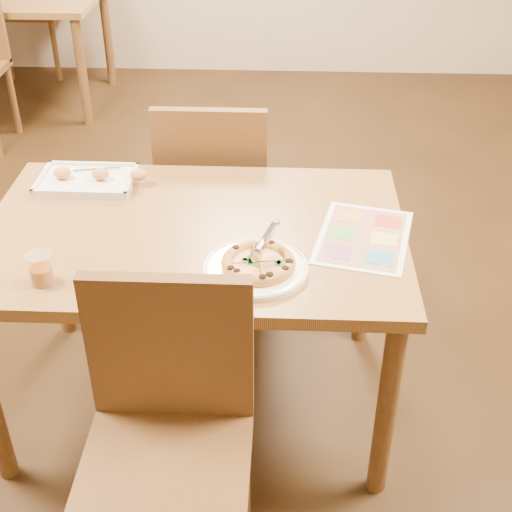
{
  "coord_description": "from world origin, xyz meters",
  "views": [
    {
      "loc": [
        0.28,
        -1.85,
        1.87
      ],
      "look_at": [
        0.2,
        -0.22,
        0.77
      ],
      "focal_mm": 50.0,
      "sensor_mm": 36.0,
      "label": 1
    }
  ],
  "objects_px": {
    "pizza_cutter": "(264,241)",
    "glass_tumbler": "(41,270)",
    "pizza": "(259,263)",
    "menu": "(363,237)",
    "dining_table": "(195,252)",
    "chair_far": "(214,181)",
    "bg_table": "(0,8)",
    "appetizer_tray": "(90,180)",
    "plate": "(256,268)",
    "chair_near": "(168,408)"
  },
  "relations": [
    {
      "from": "appetizer_tray",
      "to": "glass_tumbler",
      "type": "relative_size",
      "value": 4.12
    },
    {
      "from": "dining_table",
      "to": "glass_tumbler",
      "type": "distance_m",
      "value": 0.5
    },
    {
      "from": "appetizer_tray",
      "to": "glass_tumbler",
      "type": "height_order",
      "value": "glass_tumbler"
    },
    {
      "from": "glass_tumbler",
      "to": "bg_table",
      "type": "bearing_deg",
      "value": 111.53
    },
    {
      "from": "bg_table",
      "to": "menu",
      "type": "relative_size",
      "value": 3.53
    },
    {
      "from": "dining_table",
      "to": "menu",
      "type": "relative_size",
      "value": 3.53
    },
    {
      "from": "dining_table",
      "to": "menu",
      "type": "height_order",
      "value": "menu"
    },
    {
      "from": "chair_near",
      "to": "appetizer_tray",
      "type": "bearing_deg",
      "value": 113.85
    },
    {
      "from": "chair_near",
      "to": "bg_table",
      "type": "height_order",
      "value": "chair_near"
    },
    {
      "from": "appetizer_tray",
      "to": "glass_tumbler",
      "type": "xyz_separation_m",
      "value": [
        0.01,
        -0.57,
        0.02
      ]
    },
    {
      "from": "bg_table",
      "to": "pizza_cutter",
      "type": "height_order",
      "value": "pizza_cutter"
    },
    {
      "from": "chair_near",
      "to": "menu",
      "type": "distance_m",
      "value": 0.79
    },
    {
      "from": "chair_far",
      "to": "bg_table",
      "type": "bearing_deg",
      "value": -53.95
    },
    {
      "from": "dining_table",
      "to": "pizza_cutter",
      "type": "distance_m",
      "value": 0.33
    },
    {
      "from": "pizza_cutter",
      "to": "glass_tumbler",
      "type": "bearing_deg",
      "value": 128.48
    },
    {
      "from": "chair_far",
      "to": "glass_tumbler",
      "type": "bearing_deg",
      "value": 67.19
    },
    {
      "from": "plate",
      "to": "glass_tumbler",
      "type": "height_order",
      "value": "glass_tumbler"
    },
    {
      "from": "pizza_cutter",
      "to": "glass_tumbler",
      "type": "xyz_separation_m",
      "value": [
        -0.6,
        -0.11,
        -0.04
      ]
    },
    {
      "from": "pizza_cutter",
      "to": "menu",
      "type": "xyz_separation_m",
      "value": [
        0.29,
        0.16,
        -0.08
      ]
    },
    {
      "from": "glass_tumbler",
      "to": "plate",
      "type": "bearing_deg",
      "value": 7.95
    },
    {
      "from": "plate",
      "to": "pizza",
      "type": "relative_size",
      "value": 1.41
    },
    {
      "from": "dining_table",
      "to": "chair_near",
      "type": "height_order",
      "value": "chair_near"
    },
    {
      "from": "chair_near",
      "to": "chair_far",
      "type": "height_order",
      "value": "same"
    },
    {
      "from": "dining_table",
      "to": "bg_table",
      "type": "distance_m",
      "value": 3.22
    },
    {
      "from": "plate",
      "to": "glass_tumbler",
      "type": "xyz_separation_m",
      "value": [
        -0.58,
        -0.08,
        0.03
      ]
    },
    {
      "from": "menu",
      "to": "plate",
      "type": "bearing_deg",
      "value": -149.0
    },
    {
      "from": "chair_near",
      "to": "chair_far",
      "type": "xyz_separation_m",
      "value": [
        -0.0,
        1.2,
        0.0
      ]
    },
    {
      "from": "pizza",
      "to": "appetizer_tray",
      "type": "distance_m",
      "value": 0.77
    },
    {
      "from": "dining_table",
      "to": "chair_near",
      "type": "distance_m",
      "value": 0.61
    },
    {
      "from": "glass_tumbler",
      "to": "pizza_cutter",
      "type": "bearing_deg",
      "value": 10.67
    },
    {
      "from": "pizza",
      "to": "appetizer_tray",
      "type": "bearing_deg",
      "value": 140.68
    },
    {
      "from": "glass_tumbler",
      "to": "menu",
      "type": "distance_m",
      "value": 0.94
    },
    {
      "from": "menu",
      "to": "appetizer_tray",
      "type": "bearing_deg",
      "value": 161.72
    },
    {
      "from": "pizza",
      "to": "glass_tumbler",
      "type": "bearing_deg",
      "value": -172.12
    },
    {
      "from": "pizza",
      "to": "menu",
      "type": "xyz_separation_m",
      "value": [
        0.31,
        0.19,
        -0.02
      ]
    },
    {
      "from": "pizza_cutter",
      "to": "appetizer_tray",
      "type": "bearing_deg",
      "value": 81.07
    },
    {
      "from": "dining_table",
      "to": "chair_far",
      "type": "distance_m",
      "value": 0.61
    },
    {
      "from": "dining_table",
      "to": "bg_table",
      "type": "relative_size",
      "value": 1.0
    },
    {
      "from": "dining_table",
      "to": "plate",
      "type": "height_order",
      "value": "plate"
    },
    {
      "from": "plate",
      "to": "pizza_cutter",
      "type": "bearing_deg",
      "value": 55.92
    },
    {
      "from": "bg_table",
      "to": "pizza",
      "type": "bearing_deg",
      "value": -59.03
    },
    {
      "from": "chair_far",
      "to": "pizza_cutter",
      "type": "bearing_deg",
      "value": 105.96
    },
    {
      "from": "appetizer_tray",
      "to": "menu",
      "type": "bearing_deg",
      "value": -18.28
    },
    {
      "from": "appetizer_tray",
      "to": "bg_table",
      "type": "bearing_deg",
      "value": 115.65
    },
    {
      "from": "dining_table",
      "to": "pizza_cutter",
      "type": "relative_size",
      "value": 10.2
    },
    {
      "from": "bg_table",
      "to": "plate",
      "type": "relative_size",
      "value": 4.42
    },
    {
      "from": "menu",
      "to": "chair_far",
      "type": "bearing_deg",
      "value": 129.52
    },
    {
      "from": "chair_far",
      "to": "bg_table",
      "type": "xyz_separation_m",
      "value": [
        -1.6,
        2.2,
        0.07
      ]
    },
    {
      "from": "bg_table",
      "to": "chair_far",
      "type": "bearing_deg",
      "value": -53.95
    },
    {
      "from": "pizza",
      "to": "appetizer_tray",
      "type": "height_order",
      "value": "appetizer_tray"
    }
  ]
}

